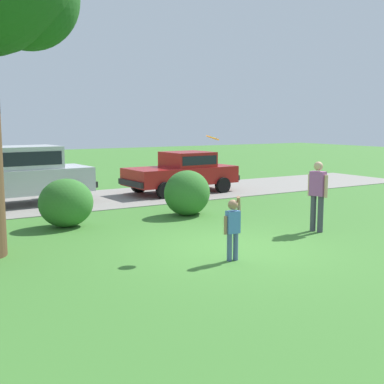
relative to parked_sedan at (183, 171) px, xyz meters
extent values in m
plane|color=#3D752D|center=(-3.43, -7.92, -0.85)|extent=(80.00, 80.00, 0.00)
cube|color=gray|center=(-3.43, 0.08, -0.84)|extent=(28.00, 4.40, 0.02)
ellipsoid|color=#33702B|center=(-5.79, -3.91, -0.22)|extent=(1.42, 1.17, 1.26)
ellipsoid|color=#33702B|center=(-2.28, -4.13, -0.19)|extent=(1.38, 1.18, 1.31)
ellipsoid|color=#33702B|center=(-1.98, -3.95, -0.50)|extent=(0.78, 0.78, 0.70)
cube|color=maroon|center=(-0.10, -0.01, -0.17)|extent=(4.29, 2.07, 0.64)
cube|color=maroon|center=(0.22, 0.01, 0.43)|extent=(1.77, 1.71, 0.56)
cube|color=black|center=(0.22, 0.01, 0.43)|extent=(1.63, 1.72, 0.34)
cylinder|color=black|center=(-1.34, -1.02, -0.55)|extent=(0.61, 0.25, 0.60)
cylinder|color=black|center=(-1.45, 0.86, -0.55)|extent=(0.61, 0.25, 0.60)
cylinder|color=black|center=(1.26, -0.87, -0.55)|extent=(0.61, 0.25, 0.60)
cylinder|color=black|center=(1.15, 1.00, -0.55)|extent=(0.61, 0.25, 0.60)
cube|color=black|center=(-2.23, -0.12, -0.33)|extent=(0.22, 1.75, 0.20)
cube|color=black|center=(2.04, 0.11, -0.33)|extent=(0.22, 1.75, 0.20)
cube|color=silver|center=(-6.01, 0.23, -0.05)|extent=(4.61, 2.13, 0.80)
cube|color=silver|center=(-6.01, 0.23, 0.71)|extent=(2.57, 1.78, 0.72)
cube|color=black|center=(-6.01, 0.23, 0.71)|extent=(2.38, 1.78, 0.43)
cylinder|color=black|center=(-4.55, -0.62, -0.51)|extent=(0.69, 0.26, 0.68)
cylinder|color=black|center=(-4.68, 1.26, -0.51)|extent=(0.69, 0.26, 0.68)
cube|color=black|center=(-3.72, 0.38, -0.25)|extent=(0.23, 1.75, 0.20)
cylinder|color=#4C608C|center=(-4.09, -8.74, -0.57)|extent=(0.10, 0.10, 0.55)
cylinder|color=#4C608C|center=(-3.95, -8.75, -0.57)|extent=(0.10, 0.10, 0.55)
cube|color=#4C7FCC|center=(-4.02, -8.75, -0.08)|extent=(0.27, 0.19, 0.44)
sphere|color=#A37556|center=(-4.02, -8.75, 0.26)|extent=(0.20, 0.20, 0.20)
cylinder|color=#A37556|center=(-3.85, -8.71, 0.24)|extent=(0.21, 0.23, 0.39)
cylinder|color=#A37556|center=(-4.17, -8.73, -0.13)|extent=(0.07, 0.07, 0.36)
cylinder|color=orange|center=(-3.87, -7.81, 1.52)|extent=(0.29, 0.28, 0.14)
cylinder|color=#1EB7B2|center=(-3.87, -7.81, 1.53)|extent=(0.16, 0.16, 0.09)
cylinder|color=#3F3F4C|center=(-0.71, -7.60, -0.40)|extent=(0.14, 0.14, 0.90)
cylinder|color=#3F3F4C|center=(-0.65, -7.79, -0.40)|extent=(0.14, 0.14, 0.90)
cube|color=#994C8C|center=(-0.68, -7.69, 0.35)|extent=(0.31, 0.41, 0.60)
sphere|color=tan|center=(-0.68, -7.69, 0.78)|extent=(0.22, 0.22, 0.22)
cylinder|color=tan|center=(-0.74, -7.48, 0.30)|extent=(0.09, 0.09, 0.55)
cylinder|color=tan|center=(-0.62, -7.90, 0.30)|extent=(0.09, 0.09, 0.55)
camera|label=1|loc=(-9.74, -16.56, 1.86)|focal=47.34mm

